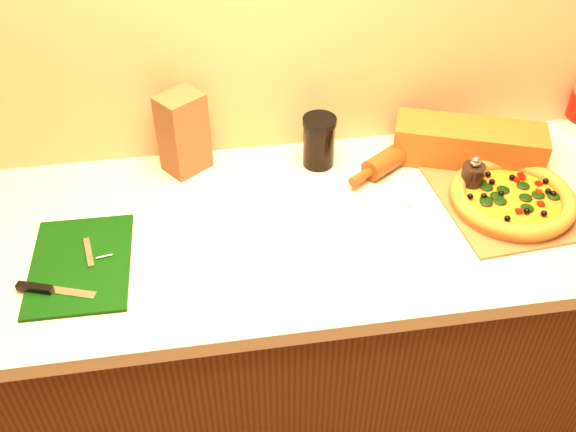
{
  "coord_description": "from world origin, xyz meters",
  "views": [
    {
      "loc": [
        -0.2,
        0.27,
        1.92
      ],
      "look_at": [
        -0.03,
        1.38,
        0.96
      ],
      "focal_mm": 40.0,
      "sensor_mm": 36.0,
      "label": 1
    }
  ],
  "objects_px": {
    "pizza_peel": "(504,197)",
    "pizza": "(512,198)",
    "pepper_grinder": "(472,178)",
    "cutting_board": "(79,265)",
    "rolling_pin": "(405,149)",
    "dark_jar": "(319,141)"
  },
  "relations": [
    {
      "from": "rolling_pin",
      "to": "pepper_grinder",
      "type": "bearing_deg",
      "value": -54.0
    },
    {
      "from": "pizza",
      "to": "cutting_board",
      "type": "height_order",
      "value": "pizza"
    },
    {
      "from": "pizza_peel",
      "to": "pepper_grinder",
      "type": "relative_size",
      "value": 4.63
    },
    {
      "from": "pizza",
      "to": "rolling_pin",
      "type": "height_order",
      "value": "rolling_pin"
    },
    {
      "from": "cutting_board",
      "to": "pepper_grinder",
      "type": "height_order",
      "value": "pepper_grinder"
    },
    {
      "from": "pizza",
      "to": "pizza_peel",
      "type": "bearing_deg",
      "value": 92.01
    },
    {
      "from": "dark_jar",
      "to": "pepper_grinder",
      "type": "bearing_deg",
      "value": -26.73
    },
    {
      "from": "pizza_peel",
      "to": "rolling_pin",
      "type": "distance_m",
      "value": 0.29
    },
    {
      "from": "pizza_peel",
      "to": "pepper_grinder",
      "type": "bearing_deg",
      "value": 150.0
    },
    {
      "from": "pizza_peel",
      "to": "pizza",
      "type": "xyz_separation_m",
      "value": [
        0.0,
        -0.03,
        0.02
      ]
    },
    {
      "from": "pepper_grinder",
      "to": "cutting_board",
      "type": "bearing_deg",
      "value": -172.81
    },
    {
      "from": "pizza_peel",
      "to": "rolling_pin",
      "type": "relative_size",
      "value": 1.36
    },
    {
      "from": "pizza_peel",
      "to": "pizza",
      "type": "distance_m",
      "value": 0.04
    },
    {
      "from": "pizza_peel",
      "to": "pizza",
      "type": "relative_size",
      "value": 1.64
    },
    {
      "from": "pepper_grinder",
      "to": "rolling_pin",
      "type": "xyz_separation_m",
      "value": [
        -0.12,
        0.17,
        -0.01
      ]
    },
    {
      "from": "cutting_board",
      "to": "pepper_grinder",
      "type": "distance_m",
      "value": 0.97
    },
    {
      "from": "rolling_pin",
      "to": "dark_jar",
      "type": "bearing_deg",
      "value": 176.78
    },
    {
      "from": "pizza",
      "to": "dark_jar",
      "type": "distance_m",
      "value": 0.51
    },
    {
      "from": "pizza_peel",
      "to": "pepper_grinder",
      "type": "height_order",
      "value": "pepper_grinder"
    },
    {
      "from": "pizza",
      "to": "dark_jar",
      "type": "bearing_deg",
      "value": 150.05
    },
    {
      "from": "pizza_peel",
      "to": "cutting_board",
      "type": "height_order",
      "value": "cutting_board"
    },
    {
      "from": "cutting_board",
      "to": "pepper_grinder",
      "type": "bearing_deg",
      "value": 8.25
    }
  ]
}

